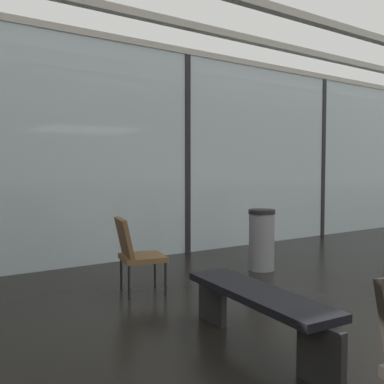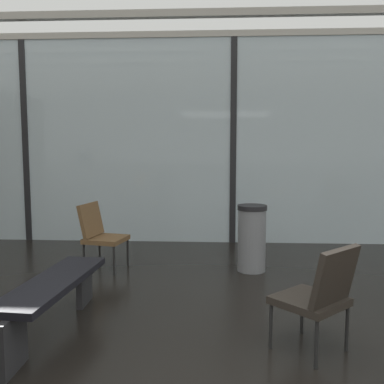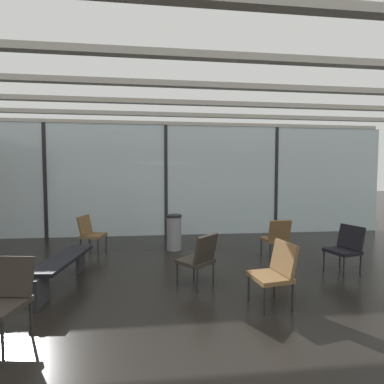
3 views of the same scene
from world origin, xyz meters
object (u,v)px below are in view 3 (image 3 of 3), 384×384
lounge_chair_0 (346,246)px  lounge_chair_2 (277,236)px  lounge_chair_5 (4,295)px  trash_bin (174,232)px  lounge_chair_6 (90,232)px  parked_airplane (172,175)px  lounge_chair_7 (200,257)px  waiting_bench (64,264)px  lounge_chair_3 (276,270)px

lounge_chair_0 → lounge_chair_2: 1.30m
lounge_chair_5 → trash_bin: (1.95, 3.36, -0.06)m
lounge_chair_5 → lounge_chair_6: size_ratio=1.00×
parked_airplane → lounge_chair_2: size_ratio=14.95×
parked_airplane → lounge_chair_7: size_ratio=14.95×
lounge_chair_5 → lounge_chair_2: bearing=38.0°
waiting_bench → lounge_chair_0: bearing=-84.4°
waiting_bench → lounge_chair_3: bearing=-102.6°
lounge_chair_0 → trash_bin: lounge_chair_0 is taller
lounge_chair_0 → parked_airplane: bearing=-177.3°
lounge_chair_3 → parked_airplane: bearing=176.7°
waiting_bench → trash_bin: size_ratio=1.97×
lounge_chair_5 → lounge_chair_6: 3.34m
lounge_chair_0 → lounge_chair_6: (-5.12, 1.83, 0.00)m
parked_airplane → trash_bin: size_ratio=15.13×
parked_airplane → lounge_chair_6: 7.95m
parked_airplane → lounge_chair_0: 9.91m
lounge_chair_0 → waiting_bench: 5.00m
lounge_chair_0 → lounge_chair_5: 5.31m
lounge_chair_3 → lounge_chair_7: same height
lounge_chair_3 → lounge_chair_5: (-3.25, -0.44, 0.00)m
lounge_chair_6 → trash_bin: (1.99, 0.02, -0.06)m
lounge_chair_3 → lounge_chair_6: 4.38m
lounge_chair_7 → trash_bin: 2.25m
waiting_bench → lounge_chair_6: bearing=8.2°
lounge_chair_5 → lounge_chair_7: bearing=34.3°
lounge_chair_0 → lounge_chair_6: same height
parked_airplane → lounge_chair_3: parked_airplane is taller
lounge_chair_3 → lounge_chair_7: size_ratio=1.00×
lounge_chair_7 → trash_bin: (-0.34, 2.23, -0.06)m
lounge_chair_5 → lounge_chair_7: 2.55m
lounge_chair_2 → lounge_chair_6: 4.28m
lounge_chair_0 → waiting_bench: size_ratio=0.51×
lounge_chair_5 → lounge_chair_6: bearing=98.5°
lounge_chair_0 → lounge_chair_2: same height
lounge_chair_0 → lounge_chair_6: 5.44m
trash_bin → lounge_chair_2: bearing=-23.7°
lounge_chair_3 → lounge_chair_5: size_ratio=1.00×
lounge_chair_5 → trash_bin: lounge_chair_5 is taller
lounge_chair_3 → lounge_chair_7: bearing=-135.4°
lounge_chair_0 → lounge_chair_7: (-2.80, -0.38, 0.00)m
lounge_chair_7 → waiting_bench: size_ratio=0.51×
waiting_bench → trash_bin: (1.86, 1.95, 0.07)m
lounge_chair_6 → parked_airplane: bearing=-3.7°
lounge_chair_0 → trash_bin: size_ratio=1.01×
lounge_chair_6 → lounge_chair_7: bearing=-121.3°
lounge_chair_7 → waiting_bench: 2.22m
lounge_chair_7 → lounge_chair_6: bearing=-87.2°
lounge_chair_7 → waiting_bench: lounge_chair_7 is taller
lounge_chair_0 → lounge_chair_2: (-0.94, 0.89, 0.00)m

